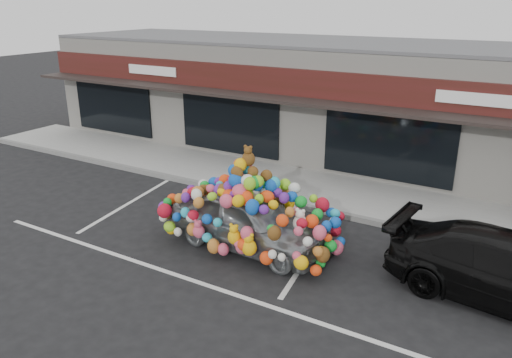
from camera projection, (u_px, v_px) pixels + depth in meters
The scene contains 9 objects.
ground at pixel (212, 230), 13.26m from camera, with size 90.00×90.00×0.00m, color black.
shop_building at pixel (336, 98), 19.37m from camera, with size 24.00×7.20×4.31m.
sidewalk at pixel (282, 182), 16.48m from camera, with size 26.00×3.00×0.15m, color gray.
kerb at pixel (259, 197), 15.26m from camera, with size 26.00×0.18×0.16m, color slate.
parking_stripe_left at pixel (128, 204), 14.94m from camera, with size 0.12×4.40×0.01m, color silver.
parking_stripe_mid at pixel (311, 252), 12.08m from camera, with size 0.12×4.40×0.01m, color silver.
lane_line at pixel (226, 292), 10.44m from camera, with size 14.00×0.12×0.01m, color silver.
toy_car at pixel (249, 214), 12.09m from camera, with size 3.00×4.51×2.57m.
black_sedan at pixel (509, 270), 9.90m from camera, with size 4.80×1.95×1.39m, color black.
Camera 1 is at (7.11, -9.76, 5.76)m, focal length 35.00 mm.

